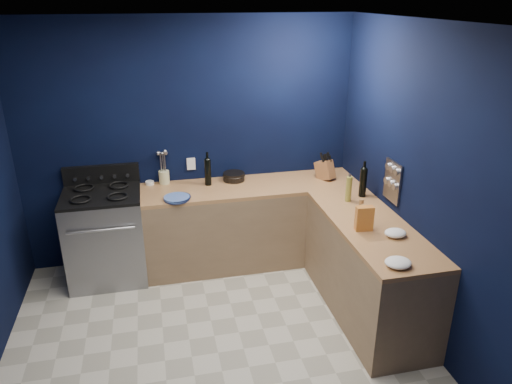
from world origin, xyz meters
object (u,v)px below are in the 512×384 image
object	(u,v)px
plate_stack	(177,198)
utensil_crock	(164,177)
knife_block	(325,170)
crouton_bag	(364,218)
gas_range	(106,237)

from	to	relation	value
plate_stack	utensil_crock	size ratio (longest dim) A/B	1.82
knife_block	crouton_bag	world-z (taller)	knife_block
knife_block	plate_stack	bearing A→B (deg)	157.20
gas_range	knife_block	size ratio (longest dim) A/B	4.56
gas_range	utensil_crock	bearing A→B (deg)	23.06
plate_stack	knife_block	world-z (taller)	knife_block
plate_stack	crouton_bag	world-z (taller)	crouton_bag
gas_range	crouton_bag	size ratio (longest dim) A/B	4.22
plate_stack	knife_block	bearing A→B (deg)	8.04
plate_stack	crouton_bag	bearing A→B (deg)	-33.75
crouton_bag	plate_stack	bearing A→B (deg)	152.54
gas_range	crouton_bag	world-z (taller)	crouton_bag
utensil_crock	gas_range	bearing A→B (deg)	-156.94
plate_stack	gas_range	bearing A→B (deg)	164.31
gas_range	plate_stack	size ratio (longest dim) A/B	3.64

